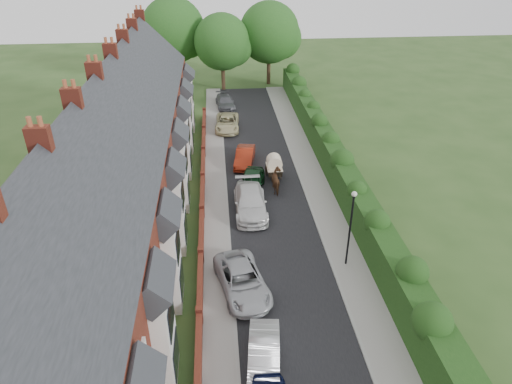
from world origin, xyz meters
TOP-DOWN VIEW (x-y plane):
  - ground at (0.00, 0.00)m, footprint 140.00×140.00m
  - road at (-0.50, 11.00)m, footprint 6.00×58.00m
  - pavement_hedge_side at (3.60, 11.00)m, footprint 2.20×58.00m
  - pavement_house_side at (-4.35, 11.00)m, footprint 1.70×58.00m
  - kerb_hedge_side at (2.55, 11.00)m, footprint 0.18×58.00m
  - kerb_house_side at (-3.55, 11.00)m, footprint 0.18×58.00m
  - hedge at (5.40, 11.00)m, footprint 2.10×58.00m
  - terrace_row at (-10.87, 9.98)m, footprint 9.05×40.50m
  - garden_wall_row at (-5.35, 10.00)m, footprint 0.35×40.35m
  - lamppost at (3.40, 4.00)m, footprint 0.32×0.32m
  - tree_far_left at (-2.65, 40.08)m, footprint 7.14×6.80m
  - tree_far_right at (3.39, 42.08)m, footprint 7.98×7.60m
  - tree_far_back at (-8.59, 43.08)m, footprint 8.40×8.00m
  - car_silver_a at (-2.33, -2.91)m, footprint 1.91×4.26m
  - car_silver_b at (-3.00, 2.31)m, footprint 3.41×5.56m
  - car_white at (-1.90, 10.60)m, footprint 2.26×5.54m
  - car_green at (-1.60, 13.57)m, footprint 2.76×4.73m
  - car_red at (-1.77, 18.33)m, footprint 2.18×4.41m
  - car_beige at (-3.00, 26.47)m, footprint 2.59×5.14m
  - car_grey at (-3.00, 33.00)m, footprint 2.35×4.81m
  - horse at (0.45, 13.41)m, footprint 1.09×2.09m
  - horse_cart at (0.45, 15.59)m, footprint 1.27×2.82m

SIDE VIEW (x-z plane):
  - ground at x=0.00m, z-range 0.00..0.00m
  - road at x=-0.50m, z-range 0.00..0.02m
  - pavement_hedge_side at x=3.60m, z-range 0.00..0.12m
  - pavement_house_side at x=-4.35m, z-range 0.00..0.12m
  - kerb_hedge_side at x=2.55m, z-range 0.00..0.13m
  - kerb_house_side at x=-3.55m, z-range 0.00..0.13m
  - garden_wall_row at x=-5.35m, z-range -0.09..1.01m
  - car_grey at x=-3.00m, z-range 0.00..1.35m
  - car_silver_a at x=-2.33m, z-range 0.00..1.36m
  - car_red at x=-1.77m, z-range 0.00..1.39m
  - car_beige at x=-3.00m, z-range 0.00..1.40m
  - car_silver_b at x=-3.00m, z-range 0.00..1.44m
  - car_green at x=-1.60m, z-range 0.00..1.51m
  - car_white at x=-1.90m, z-range 0.00..1.61m
  - horse at x=0.45m, z-range 0.00..1.71m
  - horse_cart at x=0.45m, z-range 0.15..2.18m
  - hedge at x=5.40m, z-range 0.18..3.03m
  - lamppost at x=3.40m, z-range 0.72..5.88m
  - terrace_row at x=-10.87m, z-range -1.28..10.22m
  - tree_far_left at x=-2.65m, z-range 1.07..10.36m
  - tree_far_right at x=3.39m, z-range 1.16..11.47m
  - tree_far_back at x=-8.59m, z-range 1.21..12.03m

